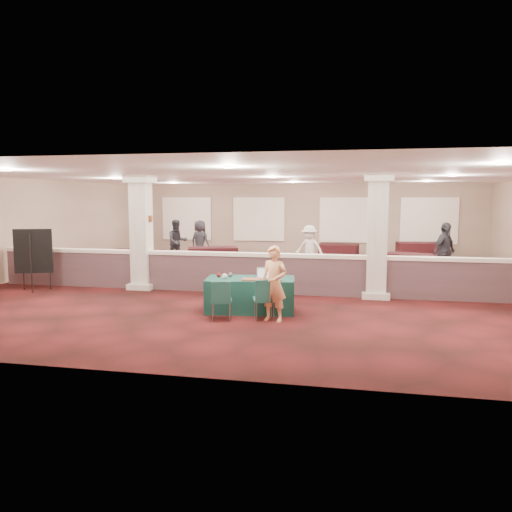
% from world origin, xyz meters
% --- Properties ---
extents(ground, '(16.00, 16.00, 0.00)m').
position_xyz_m(ground, '(0.00, 0.00, 0.00)').
color(ground, '#4C1314').
rests_on(ground, ground).
extents(wall_back, '(16.00, 0.04, 3.20)m').
position_xyz_m(wall_back, '(0.00, 8.00, 1.60)').
color(wall_back, '#89705F').
rests_on(wall_back, ground).
extents(wall_front, '(16.00, 0.04, 3.20)m').
position_xyz_m(wall_front, '(0.00, -8.00, 1.60)').
color(wall_front, '#89705F').
rests_on(wall_front, ground).
extents(wall_left, '(0.04, 16.00, 3.20)m').
position_xyz_m(wall_left, '(-8.00, 0.00, 1.60)').
color(wall_left, '#89705F').
rests_on(wall_left, ground).
extents(ceiling, '(16.00, 16.00, 0.02)m').
position_xyz_m(ceiling, '(0.00, 0.00, 3.20)').
color(ceiling, white).
rests_on(ceiling, wall_back).
extents(partition_wall, '(15.60, 0.28, 1.10)m').
position_xyz_m(partition_wall, '(0.00, -1.50, 0.57)').
color(partition_wall, '#4F3539').
rests_on(partition_wall, ground).
extents(column_left, '(0.72, 0.72, 3.20)m').
position_xyz_m(column_left, '(-3.50, -1.50, 1.64)').
color(column_left, beige).
rests_on(column_left, ground).
extents(column_right, '(0.72, 0.72, 3.20)m').
position_xyz_m(column_right, '(3.00, -1.50, 1.64)').
color(column_right, beige).
rests_on(column_right, ground).
extents(sconce_left, '(0.12, 0.12, 0.18)m').
position_xyz_m(sconce_left, '(-3.78, -1.50, 2.00)').
color(sconce_left, brown).
rests_on(sconce_left, column_left).
extents(sconce_right, '(0.12, 0.12, 0.18)m').
position_xyz_m(sconce_right, '(-3.22, -1.50, 2.00)').
color(sconce_right, brown).
rests_on(sconce_right, column_left).
extents(near_table, '(2.10, 1.24, 0.77)m').
position_xyz_m(near_table, '(0.14, -3.68, 0.38)').
color(near_table, '#0E342E').
rests_on(near_table, ground).
extents(conf_chair_main, '(0.55, 0.56, 0.88)m').
position_xyz_m(conf_chair_main, '(0.61, -4.47, 0.52)').
color(conf_chair_main, '#1C5244').
rests_on(conf_chair_main, ground).
extents(conf_chair_side, '(0.51, 0.52, 0.86)m').
position_xyz_m(conf_chair_side, '(-0.27, -4.72, 0.51)').
color(conf_chair_side, '#1C5244').
rests_on(conf_chair_side, ground).
extents(easel_board, '(0.98, 0.61, 1.74)m').
position_xyz_m(easel_board, '(-6.26, -2.50, 1.10)').
color(easel_board, black).
rests_on(easel_board, ground).
extents(woman, '(0.65, 0.52, 1.60)m').
position_xyz_m(woman, '(0.82, -4.49, 0.80)').
color(woman, '#E9A565').
rests_on(woman, ground).
extents(far_table_front_left, '(1.89, 0.98, 0.76)m').
position_xyz_m(far_table_front_left, '(-5.16, 1.58, 0.38)').
color(far_table_front_left, black).
rests_on(far_table_front_left, ground).
extents(far_table_front_center, '(2.00, 1.43, 0.73)m').
position_xyz_m(far_table_front_center, '(-1.98, 0.97, 0.37)').
color(far_table_front_center, black).
rests_on(far_table_front_center, ground).
extents(far_table_front_right, '(1.87, 1.36, 0.68)m').
position_xyz_m(far_table_front_right, '(4.35, 3.00, 0.34)').
color(far_table_front_right, black).
rests_on(far_table_front_right, ground).
extents(far_table_back_left, '(2.03, 1.47, 0.74)m').
position_xyz_m(far_table_back_left, '(-2.80, 3.20, 0.37)').
color(far_table_back_left, black).
rests_on(far_table_back_left, ground).
extents(far_table_back_center, '(1.70, 1.03, 0.65)m').
position_xyz_m(far_table_back_center, '(1.73, 6.50, 0.32)').
color(far_table_back_center, black).
rests_on(far_table_back_center, ground).
extents(far_table_back_right, '(2.00, 1.17, 0.77)m').
position_xyz_m(far_table_back_right, '(5.05, 6.50, 0.39)').
color(far_table_back_right, black).
rests_on(far_table_back_right, ground).
extents(attendee_a, '(0.94, 0.86, 1.72)m').
position_xyz_m(attendee_a, '(-4.51, 4.00, 0.86)').
color(attendee_a, black).
rests_on(attendee_a, ground).
extents(attendee_b, '(1.13, 0.73, 1.62)m').
position_xyz_m(attendee_b, '(0.84, 2.81, 0.81)').
color(attendee_b, white).
rests_on(attendee_b, ground).
extents(attendee_c, '(1.08, 1.16, 1.84)m').
position_xyz_m(attendee_c, '(5.14, 1.50, 0.92)').
color(attendee_c, black).
rests_on(attendee_c, ground).
extents(attendee_d, '(0.93, 0.67, 1.70)m').
position_xyz_m(attendee_d, '(-3.68, 4.36, 0.85)').
color(attendee_d, black).
rests_on(attendee_d, ground).
extents(laptop_base, '(0.37, 0.28, 0.02)m').
position_xyz_m(laptop_base, '(0.46, -3.69, 0.78)').
color(laptop_base, '#B8B8BD').
rests_on(laptop_base, near_table).
extents(laptop_screen, '(0.34, 0.06, 0.23)m').
position_xyz_m(laptop_screen, '(0.44, -3.57, 0.90)').
color(laptop_screen, '#B8B8BD').
rests_on(laptop_screen, near_table).
extents(screen_glow, '(0.31, 0.04, 0.20)m').
position_xyz_m(screen_glow, '(0.44, -3.58, 0.88)').
color(screen_glow, silver).
rests_on(screen_glow, near_table).
extents(knitting, '(0.46, 0.37, 0.03)m').
position_xyz_m(knitting, '(0.22, -3.94, 0.78)').
color(knitting, '#CA5020').
rests_on(knitting, near_table).
extents(yarn_cream, '(0.12, 0.12, 0.12)m').
position_xyz_m(yarn_cream, '(-0.42, -3.86, 0.82)').
color(yarn_cream, beige).
rests_on(yarn_cream, near_table).
extents(yarn_red, '(0.10, 0.10, 0.10)m').
position_xyz_m(yarn_red, '(-0.60, -3.72, 0.82)').
color(yarn_red, maroon).
rests_on(yarn_red, near_table).
extents(yarn_grey, '(0.11, 0.11, 0.11)m').
position_xyz_m(yarn_grey, '(-0.35, -3.62, 0.82)').
color(yarn_grey, '#48484D').
rests_on(yarn_grey, near_table).
extents(scissors, '(0.13, 0.05, 0.01)m').
position_xyz_m(scissors, '(0.85, -3.89, 0.77)').
color(scissors, red).
rests_on(scissors, near_table).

